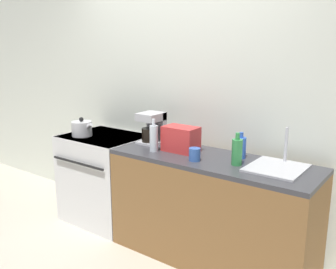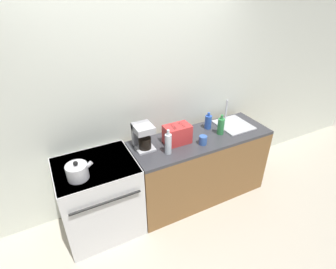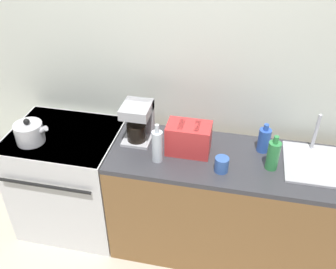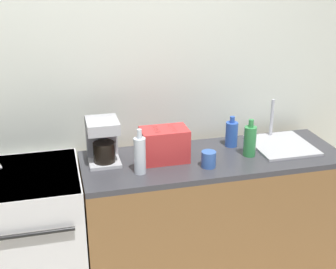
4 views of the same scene
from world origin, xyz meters
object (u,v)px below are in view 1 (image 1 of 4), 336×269
bottle_blue (241,147)px  kettle (82,129)px  stove (106,177)px  bottle_clear (154,138)px  toaster (181,139)px  coffee_maker (153,127)px  bottle_green (237,152)px  cup_blue (195,154)px

bottle_blue → kettle: bearing=-171.5°
stove → bottle_clear: 0.94m
toaster → coffee_maker: bearing=167.2°
bottle_green → cup_blue: (-0.31, -0.10, -0.05)m
kettle → bottle_blue: bearing=8.5°
kettle → coffee_maker: (0.73, 0.21, 0.07)m
kettle → bottle_blue: 1.62m
bottle_green → bottle_clear: bearing=-174.2°
bottle_blue → stove: bearing=-175.7°
stove → kettle: 0.55m
kettle → bottle_green: bottle_green is taller
toaster → cup_blue: (0.24, -0.16, -0.06)m
stove → bottle_blue: 1.53m
kettle → toaster: 1.11m
bottle_green → cup_blue: size_ratio=2.44×
toaster → cup_blue: toaster is taller
coffee_maker → bottle_green: 0.94m
toaster → bottle_green: size_ratio=1.19×
bottle_green → kettle: bearing=-178.0°
stove → coffee_maker: (0.56, 0.08, 0.58)m
toaster → bottle_blue: bearing=13.2°
bottle_blue → cup_blue: bearing=-133.0°
coffee_maker → bottle_blue: size_ratio=1.34×
kettle → toaster: bearing=6.3°
bottle_clear → bottle_green: bearing=5.8°
kettle → cup_blue: kettle is taller
bottle_blue → cup_blue: bottle_blue is taller
cup_blue → bottle_clear: bearing=177.1°
kettle → bottle_clear: size_ratio=0.89×
stove → cup_blue: (1.17, -0.17, 0.48)m
stove → kettle: (-0.17, -0.13, 0.51)m
kettle → toaster: size_ratio=0.85×
kettle → bottle_green: (1.66, 0.06, 0.03)m
stove → bottle_green: bottle_green is taller
bottle_blue → bottle_clear: size_ratio=0.76×
stove → toaster: toaster is taller
cup_blue → bottle_green: bearing=17.3°
toaster → bottle_blue: 0.51m
coffee_maker → stove: bearing=-172.3°
bottle_green → toaster: bearing=173.5°
cup_blue → kettle: bearing=178.4°
coffee_maker → bottle_clear: size_ratio=1.02×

